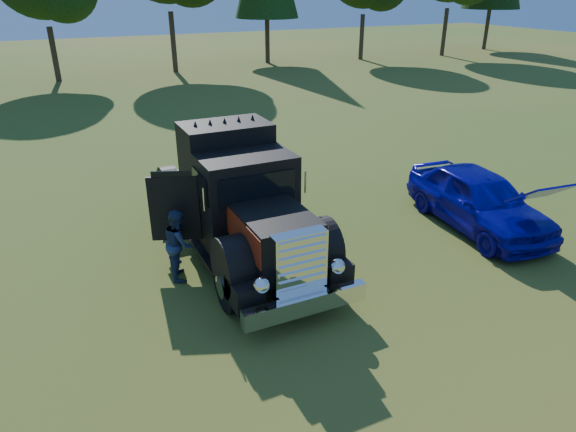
# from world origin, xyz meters

# --- Properties ---
(ground) EXTENTS (120.00, 120.00, 0.00)m
(ground) POSITION_xyz_m (0.00, 0.00, 0.00)
(ground) COLOR #305C1B
(ground) RESTS_ON ground
(diamond_t_truck) EXTENTS (3.31, 7.16, 3.00)m
(diamond_t_truck) POSITION_xyz_m (-1.45, 1.91, 1.28)
(diamond_t_truck) COLOR black
(diamond_t_truck) RESTS_ON ground
(hotrod_coupe) EXTENTS (2.30, 4.76, 1.89)m
(hotrod_coupe) POSITION_xyz_m (4.73, 0.63, 0.79)
(hotrod_coupe) COLOR #073899
(hotrod_coupe) RESTS_ON ground
(spectator_near) EXTENTS (0.53, 0.71, 1.76)m
(spectator_near) POSITION_xyz_m (-3.02, 2.28, 0.88)
(spectator_near) COLOR #1D2645
(spectator_near) RESTS_ON ground
(spectator_far) EXTENTS (0.74, 0.88, 1.60)m
(spectator_far) POSITION_xyz_m (-3.04, 1.50, 0.80)
(spectator_far) COLOR #1A243D
(spectator_far) RESTS_ON ground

